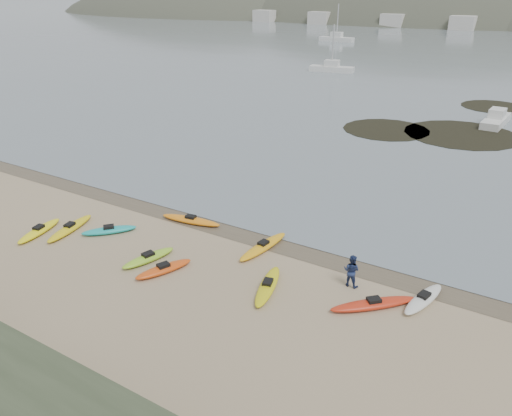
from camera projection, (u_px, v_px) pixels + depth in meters
The scene contains 6 objects.
ground at pixel (256, 233), 27.34m from camera, with size 600.00×600.00×0.00m, color tan.
wet_sand at pixel (253, 235), 27.11m from camera, with size 60.00×60.00×0.00m, color brown.
kayaks at pixel (198, 254), 24.87m from camera, with size 20.97×8.43×0.34m.
person_east at pixel (351, 271), 22.26m from camera, with size 0.75×0.59×1.55m, color navy.
kelp_mats at pixel (448, 126), 47.92m from camera, with size 15.36×23.04×0.04m.
moored_boats at pixel (490, 59), 87.27m from camera, with size 81.72×90.83×1.17m.
Camera 1 is at (12.75, -20.78, 12.46)m, focal length 35.00 mm.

